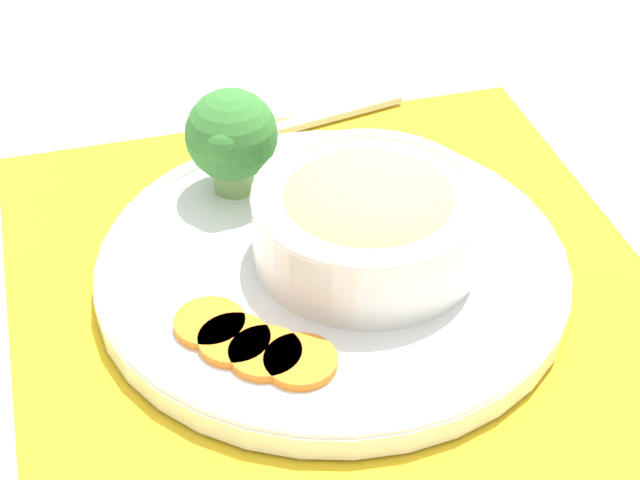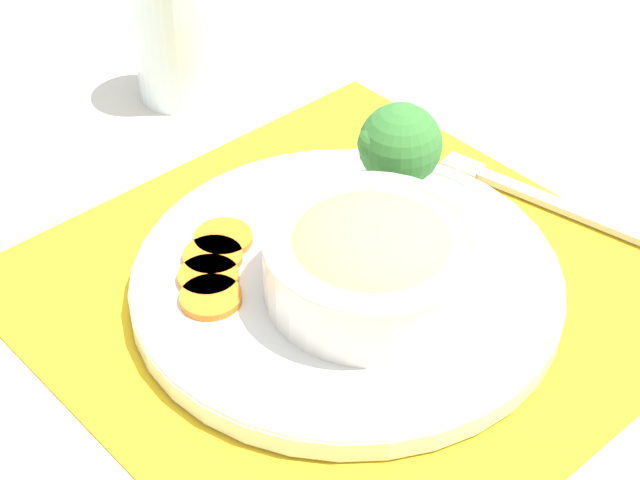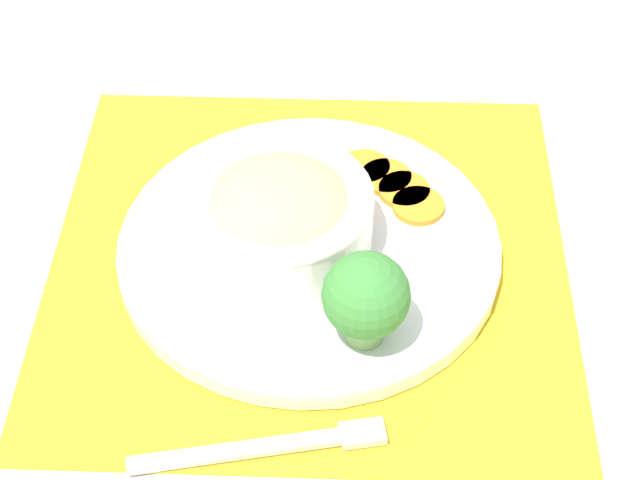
{
  "view_description": "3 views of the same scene",
  "coord_description": "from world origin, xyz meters",
  "views": [
    {
      "loc": [
        -0.53,
        0.15,
        0.47
      ],
      "look_at": [
        0.0,
        0.01,
        0.04
      ],
      "focal_mm": 60.0,
      "sensor_mm": 36.0,
      "label": 1
    },
    {
      "loc": [
        -0.4,
        -0.42,
        0.53
      ],
      "look_at": [
        -0.01,
        0.02,
        0.05
      ],
      "focal_mm": 60.0,
      "sensor_mm": 36.0,
      "label": 2
    },
    {
      "loc": [
        0.61,
        0.03,
        0.64
      ],
      "look_at": [
        0.02,
        0.01,
        0.04
      ],
      "focal_mm": 60.0,
      "sensor_mm": 36.0,
      "label": 3
    }
  ],
  "objects": [
    {
      "name": "placemat",
      "position": [
        0.0,
        0.0,
        0.0
      ],
      "size": [
        0.42,
        0.43,
        0.0
      ],
      "color": "yellow",
      "rests_on": "ground_plane"
    },
    {
      "name": "carrot_slice_extra",
      "position": [
        -0.09,
        0.04,
        0.02
      ],
      "size": [
        0.04,
        0.04,
        0.01
      ],
      "color": "orange",
      "rests_on": "plate"
    },
    {
      "name": "carrot_slice_near",
      "position": [
        -0.04,
        0.09,
        0.02
      ],
      "size": [
        0.04,
        0.04,
        0.01
      ],
      "color": "orange",
      "rests_on": "plate"
    },
    {
      "name": "ground_plane",
      "position": [
        0.0,
        0.0,
        0.0
      ],
      "size": [
        4.0,
        4.0,
        0.0
      ],
      "primitive_type": "plane",
      "color": "beige"
    },
    {
      "name": "bowl",
      "position": [
        0.0,
        -0.02,
        0.05
      ],
      "size": [
        0.15,
        0.15,
        0.06
      ],
      "color": "silver",
      "rests_on": "plate"
    },
    {
      "name": "fork",
      "position": [
        0.19,
        -0.01,
        0.01
      ],
      "size": [
        0.05,
        0.18,
        0.01
      ],
      "rotation": [
        0.0,
        0.0,
        0.2
      ],
      "color": "#B7B7BC",
      "rests_on": "placemat"
    },
    {
      "name": "broccoli_floret",
      "position": [
        0.1,
        0.05,
        0.06
      ],
      "size": [
        0.07,
        0.07,
        0.08
      ],
      "color": "#759E51",
      "rests_on": "plate"
    },
    {
      "name": "carrot_slice_middle",
      "position": [
        -0.06,
        0.08,
        0.02
      ],
      "size": [
        0.04,
        0.04,
        0.01
      ],
      "color": "orange",
      "rests_on": "plate"
    },
    {
      "name": "carrot_slice_far",
      "position": [
        -0.08,
        0.06,
        0.02
      ],
      "size": [
        0.04,
        0.04,
        0.01
      ],
      "color": "orange",
      "rests_on": "plate"
    },
    {
      "name": "plate",
      "position": [
        0.0,
        0.0,
        0.02
      ],
      "size": [
        0.31,
        0.31,
        0.02
      ],
      "color": "white",
      "rests_on": "placemat"
    }
  ]
}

